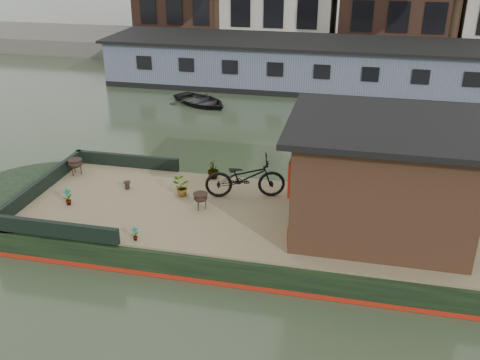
% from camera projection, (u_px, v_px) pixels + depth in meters
% --- Properties ---
extents(ground, '(120.00, 120.00, 0.00)m').
position_uv_depth(ground, '(276.00, 241.00, 12.46)').
color(ground, '#2D3B25').
rests_on(ground, ground).
extents(houseboat_hull, '(14.01, 4.02, 0.60)m').
position_uv_depth(houseboat_hull, '(221.00, 224.00, 12.61)').
color(houseboat_hull, black).
rests_on(houseboat_hull, ground).
extents(houseboat_deck, '(11.80, 3.80, 0.05)m').
position_uv_depth(houseboat_deck, '(277.00, 217.00, 12.19)').
color(houseboat_deck, olive).
rests_on(houseboat_deck, houseboat_hull).
extents(bow_bulwark, '(3.00, 4.00, 0.35)m').
position_uv_depth(bow_bulwark, '(73.00, 188.00, 13.12)').
color(bow_bulwark, black).
rests_on(bow_bulwark, houseboat_deck).
extents(cabin, '(4.00, 3.50, 2.42)m').
position_uv_depth(cabin, '(381.00, 176.00, 11.23)').
color(cabin, '#2F1F12').
rests_on(cabin, houseboat_deck).
extents(bicycle, '(2.05, 1.15, 1.02)m').
position_uv_depth(bicycle, '(245.00, 177.00, 12.90)').
color(bicycle, black).
rests_on(bicycle, houseboat_deck).
extents(potted_plant_a, '(0.25, 0.27, 0.43)m').
position_uv_depth(potted_plant_a, '(68.00, 197.00, 12.59)').
color(potted_plant_a, brown).
rests_on(potted_plant_a, houseboat_deck).
extents(potted_plant_c, '(0.48, 0.44, 0.46)m').
position_uv_depth(potted_plant_c, '(181.00, 187.00, 13.04)').
color(potted_plant_c, brown).
rests_on(potted_plant_c, houseboat_deck).
extents(potted_plant_d, '(0.30, 0.30, 0.53)m').
position_uv_depth(potted_plant_d, '(213.00, 169.00, 13.97)').
color(potted_plant_d, brown).
rests_on(potted_plant_d, houseboat_deck).
extents(potted_plant_e, '(0.20, 0.20, 0.31)m').
position_uv_depth(potted_plant_e, '(135.00, 234.00, 11.16)').
color(potted_plant_e, brown).
rests_on(potted_plant_e, houseboat_deck).
extents(brazier_front, '(0.39, 0.39, 0.40)m').
position_uv_depth(brazier_front, '(201.00, 201.00, 12.42)').
color(brazier_front, black).
rests_on(brazier_front, houseboat_deck).
extents(brazier_rear, '(0.40, 0.40, 0.43)m').
position_uv_depth(brazier_rear, '(76.00, 167.00, 14.21)').
color(brazier_rear, black).
rests_on(brazier_rear, houseboat_deck).
extents(bollard_port, '(0.17, 0.17, 0.20)m').
position_uv_depth(bollard_port, '(127.00, 185.00, 13.44)').
color(bollard_port, black).
rests_on(bollard_port, houseboat_deck).
extents(bollard_stbd, '(0.16, 0.16, 0.19)m').
position_uv_depth(bollard_stbd, '(67.00, 228.00, 11.52)').
color(bollard_stbd, black).
rests_on(bollard_stbd, houseboat_deck).
extents(dinghy, '(3.41, 3.17, 0.58)m').
position_uv_depth(dinghy, '(201.00, 98.00, 22.24)').
color(dinghy, black).
rests_on(dinghy, ground).
extents(far_houseboat, '(20.40, 4.40, 2.11)m').
position_uv_depth(far_houseboat, '(325.00, 67.00, 24.45)').
color(far_houseboat, slate).
rests_on(far_houseboat, ground).
extents(quay, '(60.00, 6.00, 0.90)m').
position_uv_depth(quay, '(334.00, 50.00, 30.42)').
color(quay, '#47443F').
rests_on(quay, ground).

